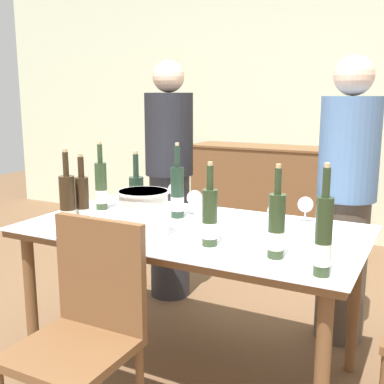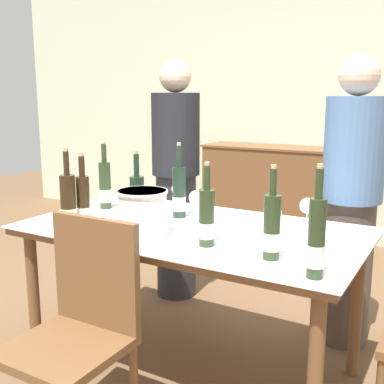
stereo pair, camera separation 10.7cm
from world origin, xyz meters
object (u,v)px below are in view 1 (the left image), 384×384
wine_glass_1 (305,205)px  wine_glass_2 (194,199)px  wine_bottle_4 (83,204)px  person_guest_left (346,202)px  wine_glass_4 (274,212)px  wine_bottle_5 (210,218)px  ice_bucket (144,212)px  person_host (169,182)px  wine_bottle_3 (137,202)px  wine_glass_3 (174,190)px  wine_bottle_2 (323,237)px  wine_glass_0 (198,208)px  dining_table (192,242)px  wine_bottle_1 (68,206)px  wine_bottle_0 (276,227)px  chair_near_front (85,323)px  wine_bottle_6 (101,187)px  wine_bottle_7 (177,193)px  sideboard_cabinet (264,192)px

wine_glass_1 → wine_glass_2: (-0.57, -0.13, 0.00)m
wine_bottle_4 → person_guest_left: person_guest_left is taller
wine_glass_4 → wine_bottle_5: bearing=-115.1°
ice_bucket → person_host: (-0.45, 1.03, -0.06)m
wine_bottle_3 → wine_glass_3: (-0.03, 0.44, -0.02)m
wine_bottle_2 → wine_glass_0: bearing=151.9°
dining_table → wine_glass_2: bearing=114.2°
wine_bottle_1 → wine_bottle_3: (0.22, 0.26, -0.01)m
ice_bucket → wine_bottle_5: (0.34, 0.00, 0.01)m
wine_glass_3 → person_guest_left: (0.90, 0.39, -0.06)m
person_host → wine_glass_1: bearing=-22.9°
wine_glass_1 → wine_bottle_0: bearing=-86.8°
wine_bottle_1 → wine_glass_4: 0.99m
wine_glass_2 → person_guest_left: person_guest_left is taller
wine_bottle_0 → chair_near_front: size_ratio=0.41×
wine_glass_0 → person_host: 1.01m
wine_glass_0 → wine_glass_3: 0.46m
wine_bottle_1 → wine_bottle_2: (1.19, 0.00, 0.01)m
person_host → person_guest_left: person_host is taller
wine_bottle_0 → person_guest_left: person_guest_left is taller
wine_glass_1 → wine_glass_2: size_ratio=0.97×
dining_table → wine_glass_2: size_ratio=11.90×
wine_bottle_2 → wine_bottle_5: (-0.52, 0.14, -0.02)m
wine_bottle_2 → wine_glass_2: 1.00m
wine_bottle_6 → person_host: person_host is taller
ice_bucket → wine_bottle_4: size_ratio=0.64×
wine_glass_4 → chair_near_front: bearing=-120.1°
wine_glass_0 → wine_bottle_7: bearing=145.0°
wine_glass_4 → wine_bottle_6: bearing=-177.8°
wine_bottle_4 → wine_glass_3: bearing=75.8°
wine_bottle_6 → chair_near_front: 1.03m
wine_bottle_2 → wine_glass_0: wine_bottle_2 is taller
wine_glass_0 → wine_glass_1: 0.56m
wine_bottle_0 → wine_bottle_1: wine_bottle_1 is taller
wine_glass_0 → chair_near_front: chair_near_front is taller
dining_table → person_host: person_host is taller
wine_glass_4 → wine_bottle_3: bearing=-158.3°
ice_bucket → wine_glass_1: ice_bucket is taller
wine_glass_3 → wine_glass_2: bearing=-30.7°
wine_bottle_5 → wine_glass_0: 0.29m
dining_table → chair_near_front: (-0.11, -0.70, -0.15)m
wine_bottle_3 → wine_glass_2: 0.36m
wine_bottle_5 → chair_near_front: bearing=-123.7°
sideboard_cabinet → wine_bottle_4: 2.79m
wine_bottle_3 → wine_bottle_4: bearing=-136.2°
wine_glass_0 → wine_bottle_1: bearing=-143.9°
wine_bottle_0 → wine_bottle_4: wine_bottle_0 is taller
wine_glass_1 → wine_glass_4: bearing=-116.2°
wine_bottle_4 → person_guest_left: (1.06, 1.01, -0.08)m
wine_bottle_1 → person_guest_left: 1.54m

